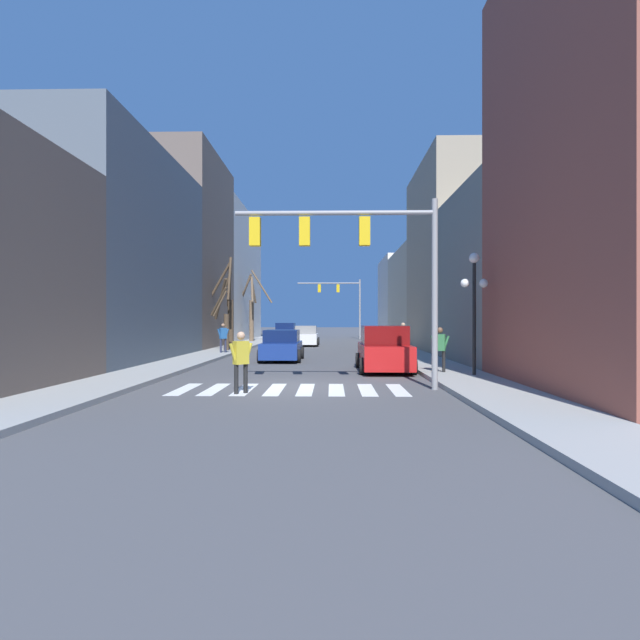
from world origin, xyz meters
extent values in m
plane|color=#4C4C4F|center=(0.00, 0.00, 0.00)|extent=(240.00, 240.00, 0.00)
cube|color=#9E9E99|center=(-5.66, 0.00, 0.07)|extent=(2.32, 90.00, 0.15)
cube|color=#9E9E99|center=(5.66, 0.00, 0.07)|extent=(2.32, 90.00, 0.15)
cube|color=#515B66|center=(-9.82, 8.88, 5.15)|extent=(6.00, 13.21, 10.29)
cube|color=#66564C|center=(-9.82, 20.51, 6.88)|extent=(6.00, 10.05, 13.76)
cube|color=beige|center=(-9.82, 33.44, 6.29)|extent=(6.00, 15.81, 12.58)
cube|color=gray|center=(9.82, 7.41, 3.94)|extent=(6.00, 8.06, 7.88)
cube|color=tan|center=(9.82, 16.68, 5.95)|extent=(6.00, 10.48, 11.91)
cube|color=#BCB299|center=(9.82, 28.11, 4.00)|extent=(6.00, 12.38, 8.00)
cube|color=beige|center=(9.82, 39.56, 4.36)|extent=(6.00, 10.53, 8.71)
cube|color=white|center=(-3.15, -0.66, 0.00)|extent=(0.45, 2.60, 0.01)
cube|color=white|center=(-2.25, -0.66, 0.00)|extent=(0.45, 2.60, 0.01)
cube|color=white|center=(-1.35, -0.66, 0.00)|extent=(0.45, 2.60, 0.01)
cube|color=white|center=(-0.45, -0.66, 0.00)|extent=(0.45, 2.60, 0.01)
cube|color=white|center=(0.45, -0.66, 0.00)|extent=(0.45, 2.60, 0.01)
cube|color=white|center=(1.35, -0.66, 0.00)|extent=(0.45, 2.60, 0.01)
cube|color=white|center=(2.25, -0.66, 0.00)|extent=(0.45, 2.60, 0.01)
cube|color=white|center=(3.15, -0.66, 0.00)|extent=(0.45, 2.60, 0.01)
cylinder|color=gray|center=(4.25, -0.56, 2.81)|extent=(0.18, 0.18, 5.61)
cylinder|color=gray|center=(1.30, -0.56, 5.21)|extent=(5.90, 0.14, 0.14)
cube|color=yellow|center=(2.18, -0.56, 4.66)|extent=(0.32, 0.28, 0.84)
cube|color=yellow|center=(0.41, -0.56, 4.66)|extent=(0.32, 0.28, 0.84)
cube|color=yellow|center=(-1.06, -0.56, 4.66)|extent=(0.32, 0.28, 0.84)
cylinder|color=gray|center=(4.25, 37.72, 3.17)|extent=(0.18, 0.18, 6.34)
cylinder|color=gray|center=(0.93, 37.72, 5.94)|extent=(6.62, 0.14, 0.14)
cube|color=yellow|center=(1.93, 37.72, 5.39)|extent=(0.32, 0.28, 0.84)
cube|color=yellow|center=(-0.06, 37.72, 5.39)|extent=(0.32, 0.28, 0.84)
cylinder|color=black|center=(6.14, 2.04, 2.08)|extent=(0.12, 0.12, 3.86)
sphere|color=white|center=(6.14, 2.04, 4.19)|extent=(0.36, 0.36, 0.36)
sphere|color=white|center=(5.82, 2.04, 3.32)|extent=(0.31, 0.31, 0.31)
sphere|color=white|center=(6.46, 2.04, 3.32)|extent=(0.31, 0.31, 0.31)
cube|color=white|center=(-0.76, 23.94, 0.56)|extent=(1.75, 4.30, 0.78)
cube|color=gray|center=(-0.76, 23.94, 1.27)|extent=(1.61, 2.24, 0.63)
cylinder|color=black|center=(0.13, 22.61, 0.32)|extent=(0.22, 0.64, 0.64)
cylinder|color=black|center=(-1.65, 22.61, 0.32)|extent=(0.22, 0.64, 0.64)
cylinder|color=black|center=(0.13, 25.28, 0.32)|extent=(0.22, 0.64, 0.64)
cylinder|color=black|center=(-1.65, 25.28, 0.32)|extent=(0.22, 0.64, 0.64)
cube|color=navy|center=(-3.27, 33.50, 0.61)|extent=(1.95, 4.37, 0.86)
cube|color=#0E1C46|center=(-3.27, 33.50, 1.39)|extent=(1.79, 2.27, 0.71)
cylinder|color=black|center=(-4.27, 34.86, 0.32)|extent=(0.22, 0.64, 0.64)
cylinder|color=black|center=(-2.28, 34.86, 0.32)|extent=(0.22, 0.64, 0.64)
cylinder|color=black|center=(-4.27, 32.15, 0.32)|extent=(0.22, 0.64, 0.64)
cylinder|color=black|center=(-2.28, 32.15, 0.32)|extent=(0.22, 0.64, 0.64)
cube|color=navy|center=(-1.27, 9.61, 0.55)|extent=(1.80, 4.15, 0.75)
cube|color=#0E1C46|center=(-1.27, 9.61, 1.24)|extent=(1.65, 2.16, 0.62)
cylinder|color=black|center=(-0.35, 8.32, 0.32)|extent=(0.22, 0.64, 0.64)
cylinder|color=black|center=(-2.19, 8.32, 0.32)|extent=(0.22, 0.64, 0.64)
cylinder|color=black|center=(-0.35, 10.89, 0.32)|extent=(0.22, 0.64, 0.64)
cylinder|color=black|center=(-2.19, 10.89, 0.32)|extent=(0.22, 0.64, 0.64)
cube|color=red|center=(3.31, 4.69, 0.63)|extent=(1.86, 4.39, 0.90)
cube|color=maroon|center=(3.31, 4.69, 1.45)|extent=(1.71, 2.28, 0.74)
cylinder|color=black|center=(2.36, 6.05, 0.32)|extent=(0.22, 0.64, 0.64)
cylinder|color=black|center=(4.26, 6.05, 0.32)|extent=(0.22, 0.64, 0.64)
cylinder|color=black|center=(2.36, 3.33, 0.32)|extent=(0.22, 0.64, 0.64)
cylinder|color=black|center=(4.26, 3.33, 0.32)|extent=(0.22, 0.64, 0.64)
cylinder|color=black|center=(5.30, 2.95, 0.54)|extent=(0.12, 0.12, 0.77)
cylinder|color=black|center=(5.04, 3.06, 0.54)|extent=(0.12, 0.12, 0.77)
cube|color=#337542|center=(5.17, 3.01, 1.23)|extent=(0.43, 0.35, 0.61)
sphere|color=brown|center=(5.17, 3.01, 1.67)|extent=(0.22, 0.22, 0.22)
cylinder|color=#337542|center=(5.37, 2.92, 1.19)|extent=(0.28, 0.18, 0.59)
cylinder|color=#337542|center=(4.97, 3.09, 1.19)|extent=(0.28, 0.18, 0.59)
cylinder|color=#4C4C51|center=(5.22, 12.72, 0.56)|extent=(0.12, 0.12, 0.83)
cylinder|color=#4C4C51|center=(5.20, 12.42, 0.56)|extent=(0.12, 0.12, 0.83)
cube|color=#235693|center=(5.21, 12.57, 1.30)|extent=(0.26, 0.42, 0.65)
sphere|color=tan|center=(5.21, 12.57, 1.78)|extent=(0.23, 0.23, 0.23)
cylinder|color=#235693|center=(5.23, 12.81, 1.26)|extent=(0.11, 0.29, 0.63)
cylinder|color=#235693|center=(5.20, 12.34, 1.26)|extent=(0.11, 0.29, 0.63)
cylinder|color=black|center=(-1.43, -1.58, 0.41)|extent=(0.12, 0.12, 0.82)
cylinder|color=black|center=(-1.20, -1.38, 0.41)|extent=(0.12, 0.12, 0.82)
cube|color=gold|center=(-1.31, -1.48, 1.14)|extent=(0.45, 0.43, 0.64)
sphere|color=tan|center=(-1.31, -1.48, 1.61)|extent=(0.23, 0.23, 0.23)
cylinder|color=gold|center=(-1.49, -1.63, 1.10)|extent=(0.27, 0.25, 0.62)
cylinder|color=gold|center=(-1.14, -1.33, 1.10)|extent=(0.27, 0.25, 0.62)
cylinder|color=#282D47|center=(-5.20, 13.44, 0.55)|extent=(0.12, 0.12, 0.80)
cylinder|color=#282D47|center=(-4.96, 13.61, 0.55)|extent=(0.12, 0.12, 0.80)
cube|color=#235693|center=(-5.08, 13.52, 1.27)|extent=(0.45, 0.41, 0.63)
sphere|color=#8C664C|center=(-5.08, 13.52, 1.73)|extent=(0.22, 0.22, 0.22)
cylinder|color=#235693|center=(-5.26, 13.39, 1.22)|extent=(0.27, 0.23, 0.61)
cylinder|color=#235693|center=(-4.90, 13.65, 1.22)|extent=(0.27, 0.23, 0.61)
cylinder|color=#473828|center=(-5.38, 15.84, 1.28)|extent=(0.33, 0.33, 2.26)
cylinder|color=#473828|center=(-5.93, 16.15, 3.21)|extent=(1.23, 0.81, 1.84)
cylinder|color=#473828|center=(-5.74, 15.61, 3.06)|extent=(0.83, 0.57, 1.69)
cylinder|color=#473828|center=(-5.90, 16.52, 3.37)|extent=(1.14, 1.55, 2.63)
cylinder|color=brown|center=(-5.88, 28.86, 1.97)|extent=(0.41, 0.41, 3.64)
cylinder|color=brown|center=(-6.66, 29.47, 4.61)|extent=(1.62, 1.41, 2.75)
cylinder|color=brown|center=(-6.63, 29.65, 4.70)|extent=(1.58, 1.80, 2.95)
cylinder|color=brown|center=(-5.79, 29.43, 4.60)|extent=(0.37, 1.30, 2.09)
cylinder|color=brown|center=(-4.98, 28.83, 5.01)|extent=(1.95, 0.23, 3.00)
cylinder|color=brown|center=(-5.70, 28.06, 4.68)|extent=(0.54, 1.77, 2.40)
cylinder|color=#473828|center=(-5.54, 17.95, 1.77)|extent=(0.40, 0.40, 3.25)
cylinder|color=#473828|center=(-6.36, 18.06, 4.53)|extent=(1.80, 0.41, 2.88)
cylinder|color=#473828|center=(-5.75, 18.71, 4.56)|extent=(0.57, 1.68, 3.20)
cylinder|color=#473828|center=(-5.79, 18.72, 4.40)|extent=(0.67, 1.72, 2.90)
cylinder|color=#473828|center=(-5.42, 16.96, 4.75)|extent=(0.39, 2.11, 3.03)
cylinder|color=#473828|center=(-5.98, 18.09, 4.08)|extent=(1.03, 0.45, 2.34)
camera|label=1|loc=(1.20, -15.29, 2.06)|focal=28.00mm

